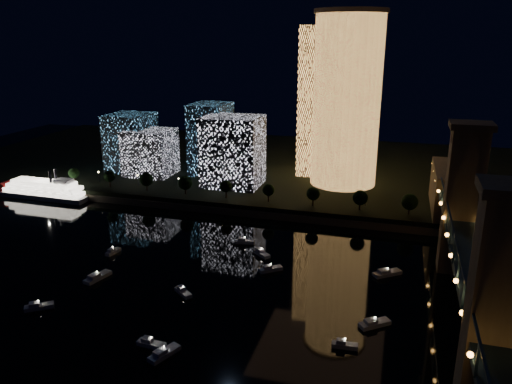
% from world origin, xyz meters
% --- Properties ---
extents(ground, '(520.00, 520.00, 0.00)m').
position_xyz_m(ground, '(0.00, 0.00, 0.00)').
color(ground, black).
rests_on(ground, ground).
extents(far_bank, '(420.00, 160.00, 5.00)m').
position_xyz_m(far_bank, '(0.00, 160.00, 2.50)').
color(far_bank, black).
rests_on(far_bank, ground).
extents(seawall, '(420.00, 6.00, 3.00)m').
position_xyz_m(seawall, '(0.00, 82.00, 1.50)').
color(seawall, '#6B5E4C').
rests_on(seawall, ground).
extents(tower_cylindrical, '(34.00, 34.00, 82.41)m').
position_xyz_m(tower_cylindrical, '(18.01, 127.16, 46.33)').
color(tower_cylindrical, '#E99D4A').
rests_on(tower_cylindrical, far_bank).
extents(tower_rectangular, '(23.79, 23.79, 75.69)m').
position_xyz_m(tower_rectangular, '(4.64, 144.74, 42.85)').
color(tower_rectangular, '#E99D4A').
rests_on(tower_rectangular, far_bank).
extents(midrise_blocks, '(87.51, 42.90, 36.94)m').
position_xyz_m(midrise_blocks, '(-62.62, 118.32, 20.98)').
color(midrise_blocks, silver).
rests_on(midrise_blocks, far_bank).
extents(truss_bridge, '(13.00, 266.00, 50.00)m').
position_xyz_m(truss_bridge, '(65.00, 3.72, 16.25)').
color(truss_bridge, navy).
rests_on(truss_bridge, ground).
extents(riverboat, '(49.96, 11.72, 14.97)m').
position_xyz_m(riverboat, '(-122.17, 77.99, 3.84)').
color(riverboat, silver).
rests_on(riverboat, ground).
extents(motorboats, '(104.76, 78.79, 2.78)m').
position_xyz_m(motorboats, '(-4.10, 13.79, 0.81)').
color(motorboats, silver).
rests_on(motorboats, ground).
extents(esplanade_trees, '(166.12, 6.87, 8.94)m').
position_xyz_m(esplanade_trees, '(-23.75, 88.00, 10.47)').
color(esplanade_trees, black).
rests_on(esplanade_trees, far_bank).
extents(street_lamps, '(132.70, 0.70, 5.65)m').
position_xyz_m(street_lamps, '(-34.00, 94.00, 9.02)').
color(street_lamps, black).
rests_on(street_lamps, far_bank).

